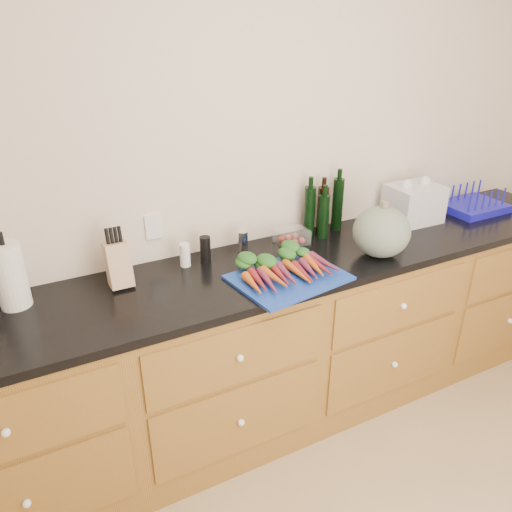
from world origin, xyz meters
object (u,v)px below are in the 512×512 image
tomato_box (292,237)px  squash (382,232)px  cutting_board (289,278)px  carrots (284,268)px  paper_towel (10,276)px  dish_rack (473,204)px  knife_block (118,264)px

tomato_box → squash: bearing=-45.9°
tomato_box → cutting_board: bearing=-123.0°
carrots → squash: size_ratio=1.50×
carrots → cutting_board: bearing=-90.0°
paper_towel → dish_rack: size_ratio=0.76×
tomato_box → paper_towel: bearing=-179.6°
cutting_board → tomato_box: tomato_box is taller
knife_block → cutting_board: bearing=-23.5°
paper_towel → dish_rack: 2.57m
dish_rack → tomato_box: bearing=175.8°
tomato_box → dish_rack: dish_rack is taller
paper_towel → dish_rack: paper_towel is taller
knife_block → dish_rack: knife_block is taller
tomato_box → dish_rack: size_ratio=0.44×
paper_towel → dish_rack: (2.56, -0.08, -0.10)m
carrots → knife_block: size_ratio=2.11×
cutting_board → squash: bearing=0.8°
cutting_board → carrots: size_ratio=1.17×
carrots → paper_towel: size_ratio=1.52×
squash → dish_rack: bearing=14.2°
carrots → squash: (0.53, -0.03, 0.09)m
tomato_box → dish_rack: 1.24m
squash → dish_rack: squash is taller
squash → knife_block: (-1.22, 0.29, -0.03)m
squash → tomato_box: (-0.31, 0.32, -0.09)m
paper_towel → tomato_box: (1.33, 0.01, -0.10)m
carrots → tomato_box: bearing=53.5°
squash → dish_rack: (0.92, 0.23, -0.09)m
squash → knife_block: 1.25m
squash → paper_towel: (-1.64, 0.31, 0.01)m
tomato_box → dish_rack: (1.23, -0.09, -0.00)m
dish_rack → cutting_board: bearing=-170.6°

